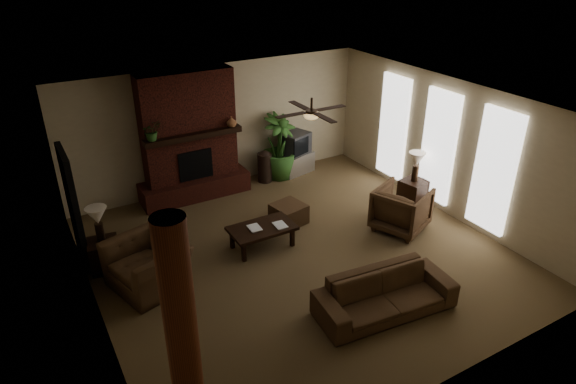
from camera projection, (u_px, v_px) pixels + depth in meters
room_shell at (300, 185)px, 8.61m from camera, size 7.00×7.00×7.00m
fireplace at (191, 147)px, 10.85m from camera, size 2.40×0.70×2.80m
windows at (438, 147)px, 10.33m from camera, size 0.08×3.65×2.35m
log_column at (181, 330)px, 5.44m from camera, size 0.36×0.36×2.80m
doorway at (74, 208)px, 8.62m from camera, size 0.10×1.00×2.10m
ceiling_fan at (311, 114)px, 8.51m from camera, size 1.35×1.35×0.37m
sofa at (386, 288)px, 7.65m from camera, size 2.22×0.85×0.85m
armchair_left at (147, 258)px, 8.19m from camera, size 1.10×1.39×1.06m
armchair_right at (402, 207)px, 9.84m from camera, size 1.18×1.21×0.97m
coffee_table at (262, 230)px, 9.29m from camera, size 1.20×0.70×0.43m
ottoman at (289, 214)px, 10.18m from camera, size 0.70×0.70×0.40m
tv_stand at (296, 163)px, 12.37m from camera, size 0.94×0.67×0.50m
tv at (296, 143)px, 12.13m from camera, size 0.78×0.71×0.52m
floor_vase at (265, 164)px, 11.83m from camera, size 0.34×0.34×0.77m
floor_plant at (279, 160)px, 12.05m from camera, size 1.44×1.78×0.87m
side_table_left at (105, 255)px, 8.72m from camera, size 0.57×0.57×0.55m
lamp_left at (97, 218)px, 8.41m from camera, size 0.42×0.42×0.65m
side_table_right at (413, 192)px, 10.87m from camera, size 0.59×0.59×0.55m
lamp_right at (417, 161)px, 10.55m from camera, size 0.41×0.41×0.65m
mantel_plant at (152, 133)px, 10.02m from camera, size 0.44×0.48×0.33m
mantel_vase at (232, 122)px, 10.77m from camera, size 0.24×0.25×0.22m
book_a at (249, 223)px, 9.10m from camera, size 0.22×0.04×0.29m
book_b at (275, 220)px, 9.20m from camera, size 0.21×0.04×0.29m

